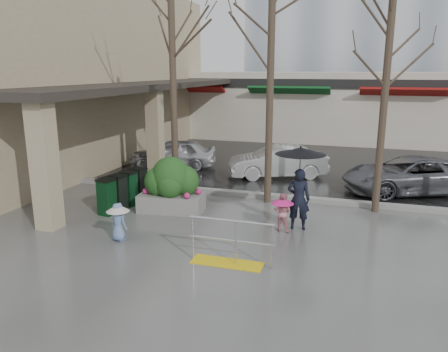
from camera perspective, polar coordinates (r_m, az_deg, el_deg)
The scene contains 20 objects.
ground at distance 11.27m, azimuth -4.19°, elevation -7.99°, with size 120.00×120.00×0.00m, color #51514F.
street_asphalt at distance 32.22m, azimuth 10.33°, elevation 6.13°, with size 120.00×36.00×0.01m, color black.
curb at distance 14.83m, azimuth 1.46°, elevation -2.25°, with size 120.00×0.30×0.15m, color gray.
near_building at distance 21.91m, azimuth -19.17°, elevation 12.59°, with size 6.00×18.00×8.00m, color tan.
canopy_slab at distance 19.74m, azimuth -8.98°, elevation 12.03°, with size 2.80×18.00×0.25m, color #2D2823.
pillar_front at distance 12.31m, azimuth -22.39°, elevation 1.38°, with size 0.55×0.55×3.50m, color tan.
pillar_back at distance 17.71m, azimuth -8.98°, elevation 5.75°, with size 0.55×0.55×3.50m, color tan.
storefront_row at distance 27.83m, azimuth 13.58°, elevation 8.96°, with size 34.00×6.74×4.00m.
handrail at distance 9.66m, azimuth 0.75°, elevation -9.36°, with size 1.90×0.50×1.03m.
tree_west at distance 14.59m, azimuth -6.81°, elevation 17.27°, with size 3.20×3.20×6.80m.
tree_midwest at distance 13.63m, azimuth 6.22°, elevation 18.17°, with size 3.20×3.20×7.00m.
tree_mideast at distance 13.35m, azimuth 20.77°, elevation 15.88°, with size 3.20×3.20×6.50m.
woman at distance 11.57m, azimuth 9.82°, elevation -0.25°, with size 1.33×1.33×2.26m.
child_pink at distance 11.60m, azimuth 7.64°, elevation -4.31°, with size 0.60×0.60×1.03m.
child_blue at distance 11.16m, azimuth -13.65°, elevation -5.32°, with size 0.58×0.58×0.99m.
planter at distance 13.13m, azimuth -6.88°, elevation -1.22°, with size 2.01×1.19×1.67m.
news_boxes at distance 13.78m, azimuth -12.98°, elevation -1.83°, with size 0.76×2.00×1.09m.
car_a at distance 18.94m, azimuth -6.70°, elevation 2.91°, with size 1.49×3.70×1.26m, color silver.
car_b at distance 17.35m, azimuth 7.01°, elevation 1.90°, with size 1.33×3.82×1.26m, color silver.
car_c at distance 16.30m, azimuth 23.10°, elevation 0.11°, with size 2.09×4.53×1.26m, color slate.
Camera 1 is at (3.89, -9.72, 4.17)m, focal length 35.00 mm.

